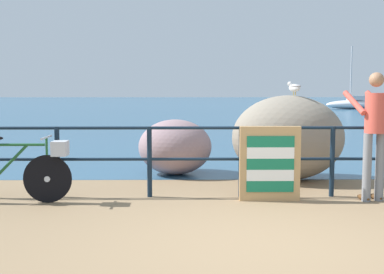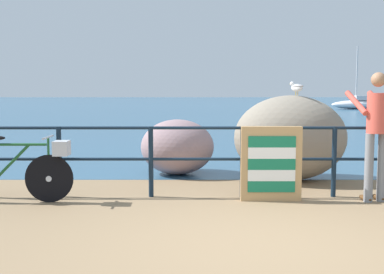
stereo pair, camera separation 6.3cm
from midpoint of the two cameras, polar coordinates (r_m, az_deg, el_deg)
name	(u,v)px [view 2 (the right image)]	position (r m, az deg, el deg)	size (l,w,h in m)	color
ground_plane	(205,121)	(24.85, 1.56, 1.86)	(120.00, 120.00, 0.10)	#846B4C
sea_surface	(197,104)	(53.33, 0.63, 3.89)	(120.00, 90.00, 0.01)	#2D5675
promenade_railing	(241,153)	(7.07, 5.97, -1.90)	(7.98, 0.07, 1.02)	black
bicycle	(20,169)	(7.10, -19.13, -3.53)	(1.70, 0.48, 0.92)	black
person_at_railing	(374,130)	(7.19, 20.64, 0.77)	(0.55, 0.67, 1.78)	slate
folded_deckchair_stack	(270,164)	(6.89, 9.26, -3.09)	(0.84, 0.10, 1.04)	tan
breakwater_boulder_main	(288,138)	(8.53, 11.36, -0.10)	(1.91, 1.45, 1.45)	gray
breakwater_boulder_left	(176,147)	(8.95, -1.70, -1.16)	(1.33, 1.27, 1.00)	gray
seagull	(295,87)	(8.43, 12.11, 5.70)	(0.23, 0.33, 0.23)	gold
sailboat	(357,104)	(40.84, 18.65, 3.68)	(4.53, 1.88, 4.90)	white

